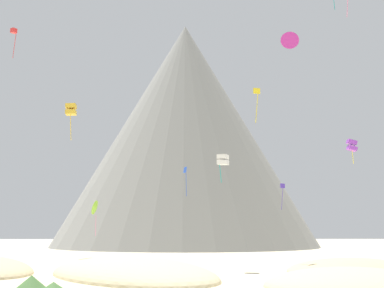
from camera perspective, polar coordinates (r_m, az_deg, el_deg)
The scene contains 16 objects.
dune_foreground_left at distance 63.11m, azimuth 16.59°, elevation -12.88°, with size 19.03×12.76×2.64m, color #C6B284.
dune_foreground_right at distance 44.98m, azimuth 16.97°, elevation -14.56°, with size 15.33×14.12×3.10m, color #CCBA8E.
dune_midground at distance 53.76m, azimuth -6.66°, elevation -13.92°, with size 26.03×13.81×3.76m, color beige.
bush_near_left at distance 43.11m, azimuth -2.63°, elevation -14.64°, with size 1.54×1.54×0.82m, color #477238.
bush_low_patch at distance 39.77m, azimuth -14.67°, elevation -14.77°, with size 2.73×2.73×0.91m, color #477238.
bush_scatter_east at distance 44.98m, azimuth -16.85°, elevation -13.94°, with size 2.32×2.32×0.97m, color #477238.
rock_massif at distance 140.36m, azimuth -0.72°, elevation 0.76°, with size 69.26×69.26×59.11m.
kite_violet_mid at distance 86.04m, azimuth 16.79°, elevation -0.15°, with size 1.50×1.39×3.81m.
kite_white_low at distance 62.09m, azimuth 3.34°, elevation -1.70°, with size 1.52×1.52×3.29m.
kite_blue_low at distance 84.53m, azimuth -0.70°, elevation -3.43°, with size 0.60×0.73×4.70m.
kite_red_high at distance 91.41m, azimuth -18.60°, elevation 11.38°, with size 1.12×1.12×5.01m.
kite_yellow_mid at distance 66.78m, azimuth 6.97°, elevation 4.98°, with size 0.91×0.27×4.47m.
kite_gold_mid at distance 66.54m, azimuth -12.87°, elevation 3.62°, with size 1.27×1.25×4.49m.
kite_indigo_low at distance 92.25m, azimuth 9.69°, elevation -4.96°, with size 0.88×0.34×4.51m.
kite_lime_low at distance 90.21m, azimuth -10.36°, elevation -6.78°, with size 1.25×2.53×5.83m.
kite_magenta_high at distance 63.86m, azimuth 10.45°, elevation 10.85°, with size 2.17×0.76×2.14m.
Camera 1 is at (1.12, -37.35, 4.61)m, focal length 49.66 mm.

